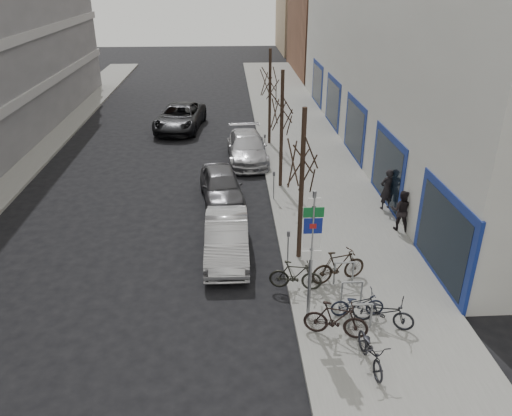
{
  "coord_description": "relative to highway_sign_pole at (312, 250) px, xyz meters",
  "views": [
    {
      "loc": [
        0.24,
        -11.64,
        9.3
      ],
      "look_at": [
        1.1,
        3.68,
        2.0
      ],
      "focal_mm": 35.0,
      "sensor_mm": 36.0,
      "label": 1
    }
  ],
  "objects": [
    {
      "name": "meter_front",
      "position": [
        -0.25,
        3.01,
        -1.54
      ],
      "size": [
        0.1,
        0.08,
        1.27
      ],
      "color": "gray",
      "rests_on": "sidewalk_east"
    },
    {
      "name": "tan_building_far",
      "position": [
        11.1,
        55.01,
        2.04
      ],
      "size": [
        13.0,
        12.0,
        9.0
      ],
      "primitive_type": "cube",
      "color": "#937A5B",
      "rests_on": "ground"
    },
    {
      "name": "pedestrian_near",
      "position": [
        4.4,
        7.24,
        -1.42
      ],
      "size": [
        0.74,
        0.59,
        1.77
      ],
      "primitive_type": "imported",
      "rotation": [
        0.0,
        0.0,
        3.42
      ],
      "color": "black",
      "rests_on": "sidewalk_east"
    },
    {
      "name": "bike_far_inner",
      "position": [
        1.26,
        1.89,
        -1.73
      ],
      "size": [
        1.99,
        1.08,
        1.16
      ],
      "primitive_type": "imported",
      "rotation": [
        0.0,
        0.0,
        1.86
      ],
      "color": "black",
      "rests_on": "sidewalk_east"
    },
    {
      "name": "meter_mid",
      "position": [
        -0.25,
        8.51,
        -1.54
      ],
      "size": [
        0.1,
        0.08,
        1.27
      ],
      "color": "gray",
      "rests_on": "sidewalk_east"
    },
    {
      "name": "pedestrian_far",
      "position": [
        4.4,
        5.33,
        -1.48
      ],
      "size": [
        0.73,
        0.63,
        1.66
      ],
      "primitive_type": "imported",
      "rotation": [
        0.0,
        0.0,
        2.71
      ],
      "color": "black",
      "rests_on": "sidewalk_east"
    },
    {
      "name": "lane_car",
      "position": [
        -5.29,
        20.13,
        -1.66
      ],
      "size": [
        3.35,
        6.0,
        1.59
      ],
      "primitive_type": "imported",
      "rotation": [
        0.0,
        0.0,
        -0.13
      ],
      "color": "black",
      "rests_on": "ground"
    },
    {
      "name": "tree_near",
      "position": [
        0.2,
        3.51,
        1.65
      ],
      "size": [
        1.8,
        1.8,
        5.5
      ],
      "color": "black",
      "rests_on": "ground"
    },
    {
      "name": "bike_near_right",
      "position": [
        0.64,
        -0.77,
        -1.76
      ],
      "size": [
        1.88,
        1.06,
        1.1
      ],
      "primitive_type": "imported",
      "rotation": [
        0.0,
        0.0,
        1.27
      ],
      "color": "black",
      "rests_on": "sidewalk_east"
    },
    {
      "name": "tree_mid",
      "position": [
        0.2,
        10.01,
        1.65
      ],
      "size": [
        1.8,
        1.8,
        5.5
      ],
      "color": "black",
      "rests_on": "ground"
    },
    {
      "name": "bike_rack",
      "position": [
        1.4,
        0.61,
        -1.8
      ],
      "size": [
        0.66,
        2.26,
        0.83
      ],
      "color": "gray",
      "rests_on": "sidewalk_east"
    },
    {
      "name": "parked_car_back",
      "position": [
        -1.21,
        13.92,
        -1.73
      ],
      "size": [
        2.23,
        5.12,
        1.46
      ],
      "primitive_type": "imported",
      "rotation": [
        0.0,
        0.0,
        0.04
      ],
      "color": "#B0AFB5",
      "rests_on": "ground"
    },
    {
      "name": "parked_car_mid",
      "position": [
        -2.56,
        8.77,
        -1.73
      ],
      "size": [
        2.25,
        4.47,
        1.46
      ],
      "primitive_type": "imported",
      "rotation": [
        0.0,
        0.0,
        0.13
      ],
      "color": "#46454A",
      "rests_on": "ground"
    },
    {
      "name": "highway_sign_pole",
      "position": [
        0.0,
        0.0,
        0.0
      ],
      "size": [
        0.55,
        0.1,
        4.2
      ],
      "color": "gray",
      "rests_on": "ground"
    },
    {
      "name": "sidewalk_east",
      "position": [
        2.1,
        10.01,
        -2.38
      ],
      "size": [
        5.0,
        70.0,
        0.15
      ],
      "primitive_type": "cube",
      "color": "slate",
      "rests_on": "ground"
    },
    {
      "name": "brick_building_far",
      "position": [
        10.6,
        40.01,
        1.54
      ],
      "size": [
        12.0,
        14.0,
        8.0
      ],
      "primitive_type": "cube",
      "color": "brown",
      "rests_on": "ground"
    },
    {
      "name": "bike_mid_curb",
      "position": [
        1.45,
        0.08,
        -1.83
      ],
      "size": [
        1.56,
        0.48,
        0.95
      ],
      "primitive_type": "imported",
      "rotation": [
        0.0,
        0.0,
        1.57
      ],
      "color": "black",
      "rests_on": "sidewalk_east"
    },
    {
      "name": "ground",
      "position": [
        -2.4,
        0.01,
        -2.46
      ],
      "size": [
        120.0,
        120.0,
        0.0
      ],
      "primitive_type": "plane",
      "color": "black",
      "rests_on": "ground"
    },
    {
      "name": "bike_mid_inner",
      "position": [
        -0.18,
        1.53,
        -1.8
      ],
      "size": [
        1.75,
        0.81,
        1.02
      ],
      "primitive_type": "imported",
      "rotation": [
        0.0,
        0.0,
        1.38
      ],
      "color": "black",
      "rests_on": "sidewalk_east"
    },
    {
      "name": "parked_car_front",
      "position": [
        -2.33,
        3.92,
        -1.74
      ],
      "size": [
        1.53,
        4.34,
        1.43
      ],
      "primitive_type": "imported",
      "rotation": [
        0.0,
        0.0,
        -0.0
      ],
      "color": "#AFAFB4",
      "rests_on": "ground"
    },
    {
      "name": "tree_far",
      "position": [
        0.2,
        16.51,
        1.65
      ],
      "size": [
        1.8,
        1.8,
        5.5
      ],
      "color": "black",
      "rests_on": "ground"
    },
    {
      "name": "meter_back",
      "position": [
        -0.25,
        14.01,
        -1.54
      ],
      "size": [
        0.1,
        0.08,
        1.27
      ],
      "color": "gray",
      "rests_on": "sidewalk_east"
    },
    {
      "name": "bike_near_left",
      "position": [
        1.3,
        -1.95,
        -1.79
      ],
      "size": [
        0.67,
        1.73,
        1.03
      ],
      "primitive_type": "imported",
      "rotation": [
        0.0,
        0.0,
        0.09
      ],
      "color": "black",
      "rests_on": "sidewalk_east"
    },
    {
      "name": "bike_far_curb",
      "position": [
        2.06,
        -0.39,
        -1.77
      ],
      "size": [
        1.83,
        1.25,
        1.08
      ],
      "primitive_type": "imported",
      "rotation": [
        0.0,
        0.0,
        1.12
      ],
      "color": "black",
      "rests_on": "sidewalk_east"
    }
  ]
}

